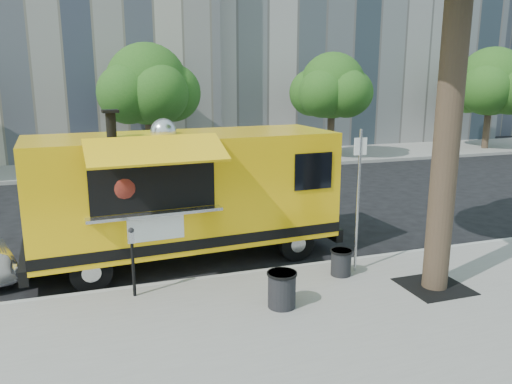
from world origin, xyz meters
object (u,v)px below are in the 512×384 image
at_px(far_tree_b, 147,84).
at_px(trash_bin_left, 341,262).
at_px(far_tree_c, 332,86).
at_px(parking_meter, 132,254).
at_px(food_truck, 185,192).
at_px(trash_bin_right, 282,288).
at_px(sign_post, 358,193).
at_px(far_tree_d, 491,82).

bearing_deg(far_tree_b, trash_bin_left, -81.49).
xyz_separation_m(far_tree_c, parking_meter, (-11.00, -13.75, -2.74)).
height_order(food_truck, trash_bin_right, food_truck).
relative_size(far_tree_c, sign_post, 1.74).
bearing_deg(parking_meter, food_truck, 54.73).
height_order(far_tree_c, food_truck, far_tree_c).
height_order(trash_bin_left, trash_bin_right, trash_bin_right).
distance_m(parking_meter, trash_bin_left, 4.20).
relative_size(far_tree_c, trash_bin_left, 9.66).
bearing_deg(food_truck, sign_post, -37.29).
bearing_deg(far_tree_b, far_tree_c, -1.91).
height_order(far_tree_d, trash_bin_left, far_tree_d).
relative_size(far_tree_b, sign_post, 1.83).
bearing_deg(sign_post, trash_bin_left, -162.84).
distance_m(sign_post, parking_meter, 4.64).
height_order(sign_post, food_truck, food_truck).
bearing_deg(sign_post, food_truck, 146.46).
distance_m(food_truck, trash_bin_right, 3.58).
height_order(sign_post, trash_bin_left, sign_post).
xyz_separation_m(far_tree_d, trash_bin_right, (-18.55, -15.25, -3.39)).
bearing_deg(far_tree_b, far_tree_d, -0.30).
distance_m(far_tree_b, far_tree_d, 19.00).
xyz_separation_m(far_tree_d, sign_post, (-16.45, -14.15, -2.04)).
xyz_separation_m(far_tree_c, food_truck, (-9.64, -11.83, -2.08)).
bearing_deg(trash_bin_left, far_tree_b, 98.51).
relative_size(trash_bin_left, trash_bin_right, 0.83).
distance_m(far_tree_b, parking_meter, 14.48).
xyz_separation_m(far_tree_d, parking_meter, (-21.00, -13.95, -2.91)).
bearing_deg(trash_bin_right, far_tree_b, 91.69).
distance_m(far_tree_b, food_truck, 12.35).
distance_m(far_tree_b, trash_bin_left, 14.92).
relative_size(food_truck, trash_bin_left, 13.26).
xyz_separation_m(far_tree_b, parking_meter, (-2.00, -14.05, -2.85)).
height_order(far_tree_b, food_truck, far_tree_b).
xyz_separation_m(sign_post, parking_meter, (-4.55, 0.20, -0.87)).
height_order(far_tree_c, far_tree_d, far_tree_d).
xyz_separation_m(far_tree_b, far_tree_d, (19.00, -0.10, 0.06)).
xyz_separation_m(sign_post, trash_bin_left, (-0.40, -0.12, -1.41)).
bearing_deg(parking_meter, trash_bin_right, -27.93).
height_order(far_tree_c, trash_bin_right, far_tree_c).
relative_size(far_tree_b, food_truck, 0.77).
height_order(far_tree_d, trash_bin_right, far_tree_d).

